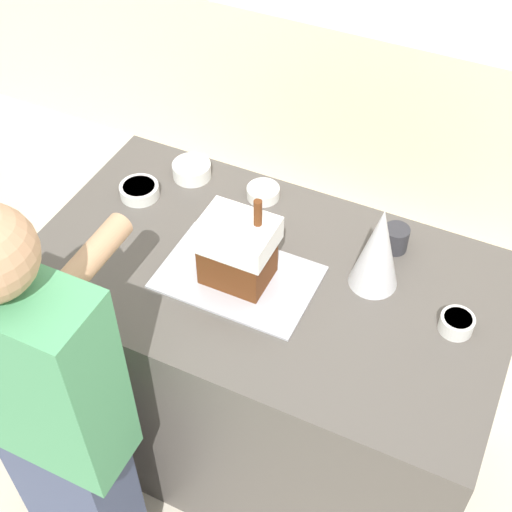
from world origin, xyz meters
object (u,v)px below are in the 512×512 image
at_px(gingerbread_house, 237,250).
at_px(decorative_tree, 378,248).
at_px(baking_tray, 238,277).
at_px(candy_bowl_far_right, 457,323).
at_px(mug, 396,239).
at_px(candy_bowl_near_tray_right, 139,190).
at_px(candy_bowl_beside_tree, 192,169).
at_px(candy_bowl_far_left, 263,192).
at_px(person, 56,426).

bearing_deg(gingerbread_house, decorative_tree, 23.37).
bearing_deg(decorative_tree, gingerbread_house, -156.63).
bearing_deg(baking_tray, candy_bowl_far_right, 8.02).
distance_m(candy_bowl_far_right, mug, 0.34).
relative_size(gingerbread_house, candy_bowl_near_tray_right, 2.28).
xyz_separation_m(gingerbread_house, candy_bowl_beside_tree, (-0.36, 0.36, -0.09)).
height_order(gingerbread_house, mug, gingerbread_house).
bearing_deg(mug, candy_bowl_far_right, -42.58).
bearing_deg(candy_bowl_near_tray_right, decorative_tree, -2.35).
height_order(candy_bowl_far_left, mug, mug).
relative_size(candy_bowl_far_right, person, 0.06).
distance_m(gingerbread_house, candy_bowl_beside_tree, 0.51).
bearing_deg(baking_tray, person, -112.62).
height_order(candy_bowl_far_left, candy_bowl_near_tray_right, candy_bowl_near_tray_right).
bearing_deg(mug, decorative_tree, -94.80).
relative_size(baking_tray, candy_bowl_beside_tree, 3.50).
xyz_separation_m(candy_bowl_far_right, candy_bowl_beside_tree, (-0.99, 0.27, 0.00)).
distance_m(decorative_tree, candy_bowl_far_right, 0.30).
xyz_separation_m(candy_bowl_far_right, person, (-0.89, -0.69, -0.14)).
bearing_deg(candy_bowl_far_right, baking_tray, -171.98).
distance_m(baking_tray, person, 0.66).
height_order(candy_bowl_beside_tree, person, person).
bearing_deg(person, candy_bowl_far_left, 80.45).
bearing_deg(candy_bowl_near_tray_right, gingerbread_house, -22.60).
bearing_deg(decorative_tree, candy_bowl_far_left, 155.78).
xyz_separation_m(candy_bowl_far_left, candy_bowl_near_tray_right, (-0.38, -0.17, 0.00)).
distance_m(gingerbread_house, mug, 0.51).
xyz_separation_m(candy_bowl_far_left, person, (-0.16, -0.96, -0.14)).
distance_m(candy_bowl_near_tray_right, mug, 0.86).
xyz_separation_m(gingerbread_house, person, (-0.25, -0.60, -0.24)).
distance_m(decorative_tree, person, 1.01).
bearing_deg(gingerbread_house, baking_tray, -153.34).
distance_m(candy_bowl_beside_tree, person, 0.97).
relative_size(decorative_tree, candy_bowl_near_tray_right, 2.20).
xyz_separation_m(gingerbread_house, candy_bowl_far_left, (-0.09, 0.36, -0.10)).
distance_m(gingerbread_house, candy_bowl_far_right, 0.65).
height_order(baking_tray, candy_bowl_beside_tree, candy_bowl_beside_tree).
relative_size(gingerbread_house, mug, 3.63).
relative_size(candy_bowl_beside_tree, mug, 1.60).
height_order(gingerbread_house, candy_bowl_far_right, gingerbread_house).
height_order(candy_bowl_near_tray_right, mug, mug).
bearing_deg(candy_bowl_far_left, candy_bowl_beside_tree, -178.52).
height_order(candy_bowl_far_right, candy_bowl_near_tray_right, candy_bowl_far_right).
bearing_deg(candy_bowl_far_right, candy_bowl_beside_tree, 164.87).
relative_size(mug, person, 0.05).
bearing_deg(candy_bowl_beside_tree, candy_bowl_near_tray_right, -123.56).
distance_m(baking_tray, candy_bowl_near_tray_right, 0.50).
height_order(mug, person, person).
relative_size(baking_tray, candy_bowl_far_right, 4.82).
bearing_deg(candy_bowl_far_left, candy_bowl_far_right, -20.81).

